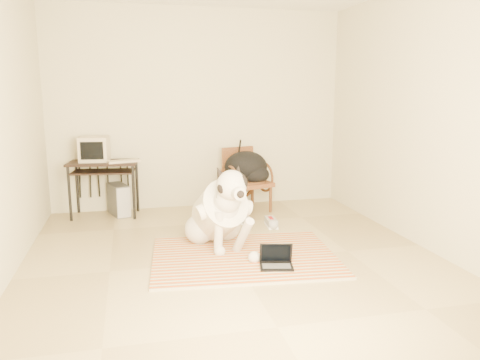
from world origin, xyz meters
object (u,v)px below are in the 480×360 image
object	(u,v)px
laptop	(276,261)
pc_tower	(119,200)
rattan_chair	(245,179)
computer_desk	(103,169)
crt_monitor	(94,149)
backpack	(248,168)
dog	(220,213)

from	to	relation	value
laptop	pc_tower	size ratio (longest dim) A/B	0.73
pc_tower	rattan_chair	bearing A→B (deg)	-4.16
computer_desk	pc_tower	distance (m)	0.45
computer_desk	crt_monitor	bearing A→B (deg)	147.95
crt_monitor	rattan_chair	world-z (taller)	crt_monitor
laptop	pc_tower	distance (m)	2.69
pc_tower	rattan_chair	distance (m)	1.69
laptop	pc_tower	bearing A→B (deg)	122.48
rattan_chair	backpack	world-z (taller)	rattan_chair
laptop	crt_monitor	distance (m)	2.98
crt_monitor	backpack	bearing A→B (deg)	-6.44
dog	backpack	world-z (taller)	dog
dog	backpack	distance (m)	1.55
dog	crt_monitor	size ratio (longest dim) A/B	3.23
rattan_chair	backpack	distance (m)	0.17
backpack	crt_monitor	bearing A→B (deg)	173.56
dog	pc_tower	size ratio (longest dim) A/B	2.66
pc_tower	rattan_chair	world-z (taller)	rattan_chair
dog	backpack	size ratio (longest dim) A/B	2.15
laptop	rattan_chair	bearing A→B (deg)	83.74
pc_tower	rattan_chair	xyz separation A→B (m)	(1.68, -0.12, 0.22)
laptop	computer_desk	size ratio (longest dim) A/B	0.37
computer_desk	rattan_chair	size ratio (longest dim) A/B	1.09
computer_desk	backpack	distance (m)	1.87
computer_desk	dog	bearing A→B (deg)	-51.91
pc_tower	laptop	bearing A→B (deg)	-57.52
dog	crt_monitor	xyz separation A→B (m)	(-1.32, 1.61, 0.50)
laptop	crt_monitor	size ratio (longest dim) A/B	0.89
crt_monitor	backpack	xyz separation A→B (m)	(1.97, -0.22, -0.29)
crt_monitor	backpack	size ratio (longest dim) A/B	0.67
computer_desk	crt_monitor	distance (m)	0.28
backpack	computer_desk	bearing A→B (deg)	175.15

